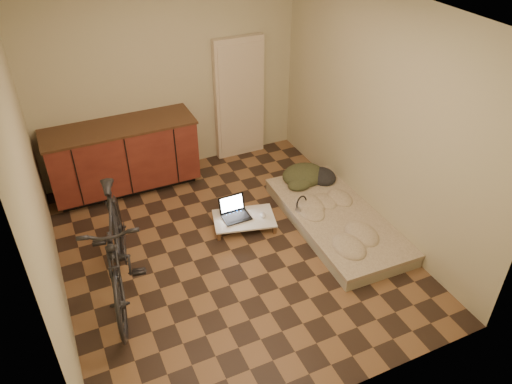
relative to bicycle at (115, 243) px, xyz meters
name	(u,v)px	position (x,y,z in m)	size (l,w,h in m)	color
room_shell	(227,148)	(1.20, 0.10, 0.70)	(3.50, 4.00, 2.60)	brown
cabinets	(123,157)	(0.45, 1.80, -0.14)	(1.84, 0.62, 0.91)	black
appliance_panel	(239,99)	(2.15, 2.04, 0.25)	(0.70, 0.10, 1.70)	beige
bicycle	(115,243)	(0.00, 0.00, 0.00)	(0.55, 1.86, 1.21)	black
futon	(337,219)	(2.50, -0.02, -0.52)	(1.01, 2.01, 0.17)	#ACA589
clothing_pile	(309,171)	(2.57, 0.78, -0.31)	(0.60, 0.50, 0.24)	#343921
headphones	(302,203)	(2.17, 0.25, -0.36)	(0.22, 0.20, 0.15)	black
lap_desk	(244,219)	(1.51, 0.43, -0.50)	(0.80, 0.62, 0.12)	brown
laptop	(235,212)	(1.43, 0.52, -0.44)	(0.32, 0.29, 0.22)	black
mouse	(263,215)	(1.72, 0.36, -0.47)	(0.07, 0.11, 0.04)	white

